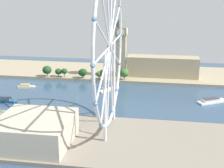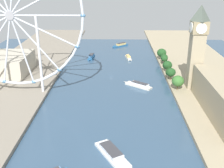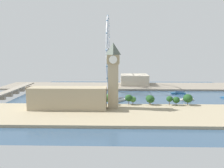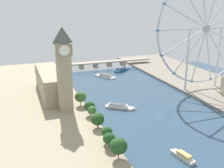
% 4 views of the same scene
% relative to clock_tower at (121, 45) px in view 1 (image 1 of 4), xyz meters
% --- Properties ---
extents(ground_plane, '(378.87, 378.87, 0.00)m').
position_rel_clock_tower_xyz_m(ground_plane, '(80.69, -37.80, -44.15)').
color(ground_plane, '#334C66').
extents(riverbank_left, '(90.00, 520.00, 3.00)m').
position_rel_clock_tower_xyz_m(riverbank_left, '(-23.74, -37.80, -42.65)').
color(riverbank_left, tan).
rests_on(riverbank_left, ground_plane).
extents(riverbank_right, '(90.00, 520.00, 3.00)m').
position_rel_clock_tower_xyz_m(riverbank_right, '(185.12, -37.80, -42.65)').
color(riverbank_right, gray).
rests_on(riverbank_right, ground_plane).
extents(clock_tower, '(15.45, 15.45, 78.90)m').
position_rel_clock_tower_xyz_m(clock_tower, '(0.00, 0.00, 0.00)').
color(clock_tower, tan).
rests_on(clock_tower, riverbank_left).
extents(parliament_block, '(22.00, 91.73, 26.49)m').
position_rel_clock_tower_xyz_m(parliament_block, '(-7.71, 53.86, -27.90)').
color(parliament_block, tan).
rests_on(parliament_block, riverbank_left).
extents(tree_row_embankment, '(12.75, 113.84, 14.27)m').
position_rel_clock_tower_xyz_m(tree_row_embankment, '(16.95, -46.78, -32.95)').
color(tree_row_embankment, '#513823').
rests_on(tree_row_embankment, riverbank_left).
extents(ferris_wheel, '(130.39, 3.20, 134.78)m').
position_rel_clock_tower_xyz_m(ferris_wheel, '(166.59, 13.04, 28.95)').
color(ferris_wheel, silver).
rests_on(ferris_wheel, riverbank_right).
extents(riverside_hall, '(54.27, 55.39, 20.53)m').
position_rel_clock_tower_xyz_m(riverside_hall, '(200.66, -39.66, -30.88)').
color(riverside_hall, '#BCB29E').
rests_on(riverside_hall, riverbank_right).
extents(tour_boat_0, '(29.54, 23.63, 4.57)m').
position_rel_clock_tower_xyz_m(tour_boat_0, '(52.18, -7.80, -42.24)').
color(tour_boat_0, beige).
rests_on(tour_boat_0, ground_plane).
extents(tour_boat_2, '(8.32, 26.35, 5.77)m').
position_rel_clock_tower_xyz_m(tour_boat_2, '(109.88, -108.12, -41.83)').
color(tour_boat_2, '#235684').
rests_on(tour_boat_2, ground_plane).
extents(tour_boat_4, '(8.49, 22.94, 4.73)m').
position_rel_clock_tower_xyz_m(tour_boat_4, '(59.29, -106.90, -42.25)').
color(tour_boat_4, beige).
rests_on(tour_boat_4, ground_plane).
extents(tour_boat_5, '(24.09, 35.22, 4.78)m').
position_rel_clock_tower_xyz_m(tour_boat_5, '(76.81, 107.65, -42.20)').
color(tour_boat_5, white).
rests_on(tour_boat_5, ground_plane).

